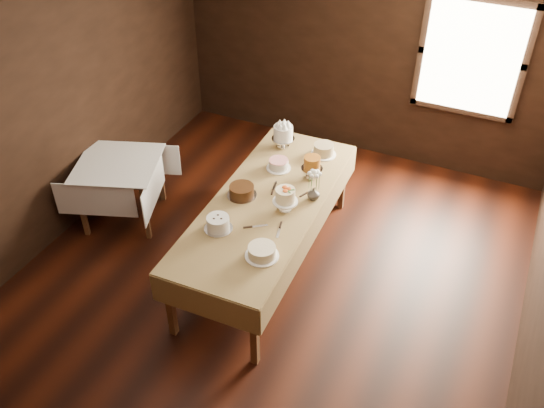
# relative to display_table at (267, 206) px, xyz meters

# --- Properties ---
(floor) EXTENTS (5.00, 6.00, 0.01)m
(floor) POSITION_rel_display_table_xyz_m (0.12, -0.35, -0.78)
(floor) COLOR black
(floor) RESTS_ON ground
(ceiling) EXTENTS (5.00, 6.00, 0.01)m
(ceiling) POSITION_rel_display_table_xyz_m (0.12, -0.35, 2.02)
(ceiling) COLOR beige
(ceiling) RESTS_ON wall_back
(wall_back) EXTENTS (5.00, 0.02, 2.80)m
(wall_back) POSITION_rel_display_table_xyz_m (0.12, 2.65, 0.62)
(wall_back) COLOR black
(wall_back) RESTS_ON ground
(wall_left) EXTENTS (0.02, 6.00, 2.80)m
(wall_left) POSITION_rel_display_table_xyz_m (-2.38, -0.35, 0.62)
(wall_left) COLOR black
(wall_left) RESTS_ON ground
(window) EXTENTS (1.10, 0.05, 1.30)m
(window) POSITION_rel_display_table_xyz_m (1.42, 2.59, 0.82)
(window) COLOR #FFEABF
(window) RESTS_ON wall_back
(display_table) EXTENTS (1.13, 2.74, 0.84)m
(display_table) POSITION_rel_display_table_xyz_m (0.00, 0.00, 0.00)
(display_table) COLOR #4F2F18
(display_table) RESTS_ON ground
(side_table) EXTENTS (1.17, 1.17, 0.77)m
(side_table) POSITION_rel_display_table_xyz_m (-1.88, 0.02, -0.10)
(side_table) COLOR #4F2F18
(side_table) RESTS_ON ground
(cake_meringue) EXTENTS (0.30, 0.30, 0.28)m
(cake_meringue) POSITION_rel_display_table_xyz_m (-0.27, 1.01, 0.19)
(cake_meringue) COLOR silver
(cake_meringue) RESTS_ON display_table
(cake_speckled) EXTENTS (0.29, 0.29, 0.13)m
(cake_speckled) POSITION_rel_display_table_xyz_m (0.21, 1.05, 0.13)
(cake_speckled) COLOR white
(cake_speckled) RESTS_ON display_table
(cake_lattice) EXTENTS (0.30, 0.30, 0.10)m
(cake_lattice) POSITION_rel_display_table_xyz_m (-0.14, 0.59, 0.11)
(cake_lattice) COLOR white
(cake_lattice) RESTS_ON display_table
(cake_caramel) EXTENTS (0.23, 0.23, 0.27)m
(cake_caramel) POSITION_rel_display_table_xyz_m (0.25, 0.58, 0.18)
(cake_caramel) COLOR silver
(cake_caramel) RESTS_ON display_table
(cake_chocolate) EXTENTS (0.34, 0.34, 0.12)m
(cake_chocolate) POSITION_rel_display_table_xyz_m (-0.27, -0.02, 0.12)
(cake_chocolate) COLOR silver
(cake_chocolate) RESTS_ON display_table
(cake_flowers) EXTENTS (0.25, 0.25, 0.26)m
(cake_flowers) POSITION_rel_display_table_xyz_m (0.22, -0.04, 0.17)
(cake_flowers) COLOR white
(cake_flowers) RESTS_ON display_table
(cake_swirl) EXTENTS (0.28, 0.28, 0.14)m
(cake_swirl) POSITION_rel_display_table_xyz_m (-0.24, -0.59, 0.13)
(cake_swirl) COLOR silver
(cake_swirl) RESTS_ON display_table
(cake_cream) EXTENTS (0.34, 0.34, 0.11)m
(cake_cream) POSITION_rel_display_table_xyz_m (0.30, -0.75, 0.11)
(cake_cream) COLOR white
(cake_cream) RESTS_ON display_table
(cake_server_a) EXTENTS (0.21, 0.16, 0.01)m
(cake_server_a) POSITION_rel_display_table_xyz_m (0.11, -0.38, 0.07)
(cake_server_a) COLOR silver
(cake_server_a) RESTS_ON display_table
(cake_server_b) EXTENTS (0.08, 0.24, 0.01)m
(cake_server_b) POSITION_rel_display_table_xyz_m (0.31, -0.40, 0.07)
(cake_server_b) COLOR silver
(cake_server_b) RESTS_ON display_table
(cake_server_c) EXTENTS (0.08, 0.24, 0.01)m
(cake_server_c) POSITION_rel_display_table_xyz_m (-0.04, 0.28, 0.07)
(cake_server_c) COLOR silver
(cake_server_c) RESTS_ON display_table
(cake_server_d) EXTENTS (0.12, 0.23, 0.01)m
(cake_server_d) POSITION_rel_display_table_xyz_m (0.34, 0.36, 0.07)
(cake_server_d) COLOR silver
(cake_server_d) RESTS_ON display_table
(flower_vase) EXTENTS (0.17, 0.17, 0.13)m
(flower_vase) POSITION_rel_display_table_xyz_m (0.41, 0.24, 0.13)
(flower_vase) COLOR #2D2823
(flower_vase) RESTS_ON display_table
(flower_bouquet) EXTENTS (0.14, 0.14, 0.20)m
(flower_bouquet) POSITION_rel_display_table_xyz_m (0.41, 0.24, 0.32)
(flower_bouquet) COLOR white
(flower_bouquet) RESTS_ON flower_vase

